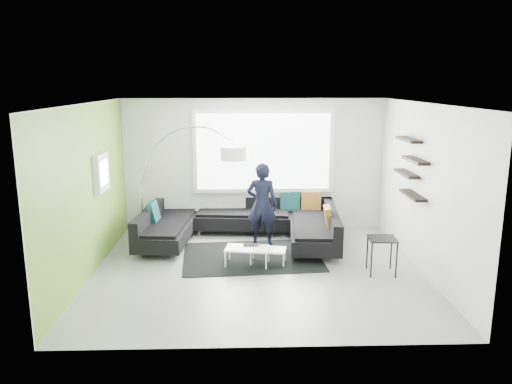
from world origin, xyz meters
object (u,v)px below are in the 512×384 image
(arc_lamp, at_px, (141,184))
(laptop, at_px, (252,246))
(sectional_sofa, at_px, (240,225))
(coffee_table, at_px, (258,256))
(person, at_px, (262,205))
(side_table, at_px, (381,256))

(arc_lamp, bearing_deg, laptop, -17.64)
(sectional_sofa, bearing_deg, laptop, -75.66)
(laptop, bearing_deg, sectional_sofa, 92.20)
(coffee_table, relative_size, person, 0.59)
(sectional_sofa, bearing_deg, person, -15.50)
(laptop, bearing_deg, person, 70.17)
(laptop, bearing_deg, side_table, -21.21)
(sectional_sofa, relative_size, laptop, 13.07)
(arc_lamp, bearing_deg, side_table, -9.01)
(arc_lamp, bearing_deg, sectional_sofa, 8.84)
(person, xyz_separation_m, laptop, (-0.23, -1.01, -0.49))
(arc_lamp, xyz_separation_m, person, (2.38, -0.36, -0.34))
(laptop, bearing_deg, arc_lamp, 140.15)
(sectional_sofa, distance_m, side_table, 2.90)
(side_table, relative_size, laptop, 2.03)
(coffee_table, relative_size, side_table, 1.57)
(coffee_table, height_order, laptop, laptop)
(sectional_sofa, xyz_separation_m, side_table, (2.34, -1.70, -0.05))
(sectional_sofa, height_order, coffee_table, sectional_sofa)
(sectional_sofa, xyz_separation_m, person, (0.42, -0.16, 0.46))
(side_table, distance_m, laptop, 2.21)
(sectional_sofa, bearing_deg, coffee_table, -71.15)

